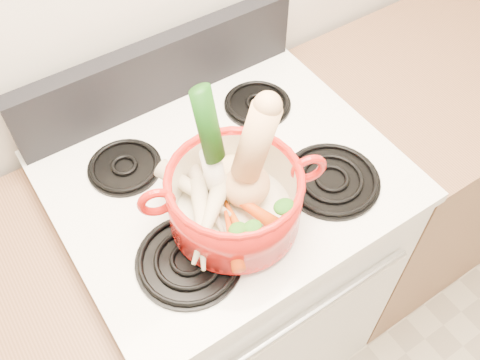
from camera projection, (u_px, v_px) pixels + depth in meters
stove_body at (228, 272)px, 1.64m from camera, size 0.76×0.65×0.92m
cooktop at (225, 176)px, 1.26m from camera, size 0.78×0.67×0.03m
control_backsplash at (159, 72)px, 1.33m from camera, size 0.76×0.05×0.18m
oven_handle at (307, 316)px, 1.21m from camera, size 0.60×0.02×0.02m
counter_right at (467, 132)px, 2.01m from camera, size 1.36×0.65×0.90m
burner_front_left at (189, 260)px, 1.10m from camera, size 0.22×0.22×0.02m
burner_front_right at (332, 179)px, 1.23m from camera, size 0.22×0.22×0.02m
burner_back_left at (124, 166)px, 1.25m from camera, size 0.17×0.17×0.02m
burner_back_right at (258, 103)px, 1.38m from camera, size 0.17×0.17×0.02m
dutch_oven at (235, 199)px, 1.10m from camera, size 0.35×0.35×0.14m
pot_handle_left at (156, 202)px, 1.04m from camera, size 0.08×0.04×0.08m
pot_handle_right at (309, 169)px, 1.09m from camera, size 0.08×0.04×0.08m
squash at (247, 160)px, 1.05m from camera, size 0.18×0.11×0.27m
leek at (214, 150)px, 1.03m from camera, size 0.06×0.11×0.30m
ginger at (229, 169)px, 1.17m from camera, size 0.10×0.09×0.05m
parsnip_0 at (205, 196)px, 1.12m from camera, size 0.07×0.21×0.06m
parsnip_1 at (201, 223)px, 1.07m from camera, size 0.13×0.19×0.06m
parsnip_2 at (196, 191)px, 1.11m from camera, size 0.11×0.20×0.06m
parsnip_3 at (209, 219)px, 1.07m from camera, size 0.18×0.16×0.06m
carrot_0 at (238, 228)px, 1.08m from camera, size 0.05×0.15×0.04m
carrot_1 at (232, 240)px, 1.06m from camera, size 0.08×0.14×0.04m
carrot_2 at (246, 206)px, 1.10m from camera, size 0.09×0.18×0.05m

